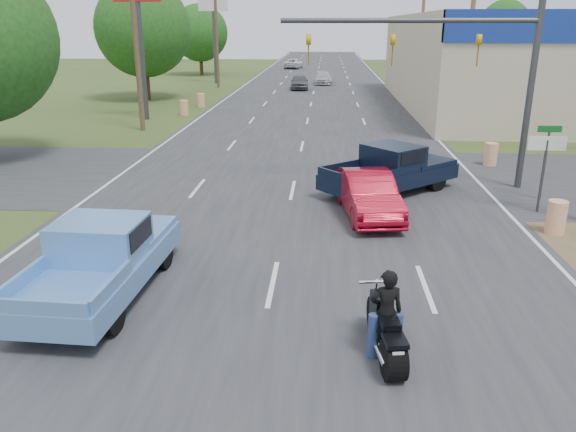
# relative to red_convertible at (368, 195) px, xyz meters

# --- Properties ---
(main_road) EXTENTS (15.00, 180.00, 0.02)m
(main_road) POSITION_rel_red_convertible_xyz_m (-2.59, 26.76, -0.70)
(main_road) COLOR #2D2D30
(main_road) RESTS_ON ground
(cross_road) EXTENTS (120.00, 10.00, 0.02)m
(cross_road) POSITION_rel_red_convertible_xyz_m (-2.59, 4.76, -0.70)
(cross_road) COLOR #2D2D30
(cross_road) RESTS_ON ground
(utility_pole_2) EXTENTS (2.00, 0.28, 10.00)m
(utility_pole_2) POSITION_rel_red_convertible_xyz_m (6.91, 17.76, 4.61)
(utility_pole_2) COLOR #4C3823
(utility_pole_2) RESTS_ON ground
(utility_pole_3) EXTENTS (2.00, 0.28, 10.00)m
(utility_pole_3) POSITION_rel_red_convertible_xyz_m (6.91, 35.76, 4.61)
(utility_pole_3) COLOR #4C3823
(utility_pole_3) RESTS_ON ground
(utility_pole_5) EXTENTS (2.00, 0.28, 10.00)m
(utility_pole_5) POSITION_rel_red_convertible_xyz_m (-12.09, 14.76, 4.61)
(utility_pole_5) COLOR #4C3823
(utility_pole_5) RESTS_ON ground
(utility_pole_6) EXTENTS (2.00, 0.28, 10.00)m
(utility_pole_6) POSITION_rel_red_convertible_xyz_m (-12.09, 38.76, 4.61)
(utility_pole_6) COLOR #4C3823
(utility_pole_6) RESTS_ON ground
(tree_1) EXTENTS (7.56, 7.56, 9.36)m
(tree_1) POSITION_rel_red_convertible_xyz_m (-16.09, 28.76, 4.87)
(tree_1) COLOR #422D19
(tree_1) RESTS_ON ground
(tree_2) EXTENTS (6.72, 6.72, 8.32)m
(tree_2) POSITION_rel_red_convertible_xyz_m (-16.79, 52.76, 4.25)
(tree_2) COLOR #422D19
(tree_2) RESTS_ON ground
(tree_5) EXTENTS (7.98, 7.98, 9.88)m
(tree_5) POSITION_rel_red_convertible_xyz_m (27.41, 81.76, 5.18)
(tree_5) COLOR #422D19
(tree_5) RESTS_ON ground
(tree_6) EXTENTS (8.82, 8.82, 10.92)m
(tree_6) POSITION_rel_red_convertible_xyz_m (-32.59, 81.76, 5.80)
(tree_6) COLOR #422D19
(tree_6) RESTS_ON ground
(barrel_0) EXTENTS (0.56, 0.56, 1.00)m
(barrel_0) POSITION_rel_red_convertible_xyz_m (5.41, -1.24, -0.21)
(barrel_0) COLOR orange
(barrel_0) RESTS_ON ground
(barrel_1) EXTENTS (0.56, 0.56, 1.00)m
(barrel_1) POSITION_rel_red_convertible_xyz_m (5.81, 7.26, -0.21)
(barrel_1) COLOR orange
(barrel_1) RESTS_ON ground
(barrel_2) EXTENTS (0.56, 0.56, 1.00)m
(barrel_2) POSITION_rel_red_convertible_xyz_m (-11.09, 20.76, -0.21)
(barrel_2) COLOR orange
(barrel_2) RESTS_ON ground
(barrel_3) EXTENTS (0.56, 0.56, 1.00)m
(barrel_3) POSITION_rel_red_convertible_xyz_m (-10.79, 24.76, -0.21)
(barrel_3) COLOR orange
(barrel_3) RESTS_ON ground
(pole_sign_left_near) EXTENTS (3.00, 0.35, 9.20)m
(pole_sign_left_near) POSITION_rel_red_convertible_xyz_m (-13.09, 18.76, 6.46)
(pole_sign_left_near) COLOR #3F3F44
(pole_sign_left_near) RESTS_ON ground
(pole_sign_left_far) EXTENTS (3.00, 0.35, 9.20)m
(pole_sign_left_far) POSITION_rel_red_convertible_xyz_m (-13.09, 42.76, 6.46)
(pole_sign_left_far) COLOR #3F3F44
(pole_sign_left_far) RESTS_ON ground
(lane_sign) EXTENTS (1.20, 0.08, 2.52)m
(lane_sign) POSITION_rel_red_convertible_xyz_m (5.61, 0.76, 1.20)
(lane_sign) COLOR #3F3F44
(lane_sign) RESTS_ON ground
(street_name_sign) EXTENTS (0.80, 0.08, 2.61)m
(street_name_sign) POSITION_rel_red_convertible_xyz_m (6.21, 2.26, 0.90)
(street_name_sign) COLOR #3F3F44
(street_name_sign) RESTS_ON ground
(signal_mast) EXTENTS (9.12, 0.40, 7.00)m
(signal_mast) POSITION_rel_red_convertible_xyz_m (3.23, 3.76, 4.10)
(signal_mast) COLOR #3F3F44
(signal_mast) RESTS_ON ground
(red_convertible) EXTENTS (2.10, 4.46, 1.41)m
(red_convertible) POSITION_rel_red_convertible_xyz_m (0.00, 0.00, 0.00)
(red_convertible) COLOR maroon
(red_convertible) RESTS_ON ground
(motorcycle) EXTENTS (0.79, 2.36, 1.19)m
(motorcycle) POSITION_rel_red_convertible_xyz_m (-0.23, -8.23, -0.18)
(motorcycle) COLOR black
(motorcycle) RESTS_ON ground
(rider) EXTENTS (0.65, 0.48, 1.66)m
(rider) POSITION_rel_red_convertible_xyz_m (-0.24, -8.17, 0.12)
(rider) COLOR black
(rider) RESTS_ON ground
(blue_pickup) EXTENTS (2.27, 5.41, 1.77)m
(blue_pickup) POSITION_rel_red_convertible_xyz_m (-6.37, -5.92, 0.19)
(blue_pickup) COLOR black
(blue_pickup) RESTS_ON ground
(navy_pickup) EXTENTS (5.35, 5.05, 1.77)m
(navy_pickup) POSITION_rel_red_convertible_xyz_m (1.05, 2.77, 0.19)
(navy_pickup) COLOR black
(navy_pickup) RESTS_ON ground
(distant_car_grey) EXTENTS (1.84, 4.13, 1.38)m
(distant_car_grey) POSITION_rel_red_convertible_xyz_m (-4.02, 37.45, -0.02)
(distant_car_grey) COLOR #4F4F53
(distant_car_grey) RESTS_ON ground
(distant_car_silver) EXTENTS (1.77, 4.31, 1.25)m
(distant_car_silver) POSITION_rel_red_convertible_xyz_m (-1.76, 42.71, -0.08)
(distant_car_silver) COLOR #B9BABF
(distant_car_silver) RESTS_ON ground
(distant_car_white) EXTENTS (2.71, 4.98, 1.32)m
(distant_car_white) POSITION_rel_red_convertible_xyz_m (-6.12, 64.68, -0.04)
(distant_car_white) COLOR silver
(distant_car_white) RESTS_ON ground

